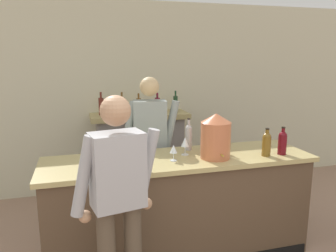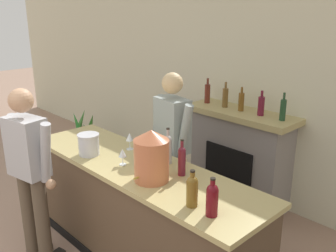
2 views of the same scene
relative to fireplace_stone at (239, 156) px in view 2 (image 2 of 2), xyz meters
name	(u,v)px [view 2 (image 2 of 2)]	position (x,y,z in m)	size (l,w,h in m)	color
wall_back_panel	(247,90)	(-0.13, 0.26, 0.77)	(12.00, 0.07, 2.75)	beige
bar_counter	(139,215)	(0.08, -1.67, -0.09)	(2.59, 0.73, 1.02)	brown
fireplace_stone	(239,156)	(0.00, 0.00, 0.00)	(1.37, 0.52, 1.50)	gray
potted_plant_corner	(85,136)	(-2.79, -0.48, -0.33)	(0.37, 0.40, 0.72)	#534948
person_customer	(30,172)	(-0.60, -2.36, 0.34)	(0.65, 0.36, 1.71)	brown
person_bartender	(172,148)	(-0.08, -1.08, 0.37)	(0.65, 0.35, 1.75)	#272629
copper_dispenser	(151,155)	(0.39, -1.78, 0.63)	(0.29, 0.32, 0.43)	#BB6641
ice_bucket_steel	(89,144)	(-0.42, -1.85, 0.52)	(0.21, 0.21, 0.20)	silver
wine_bottle_chardonnay_pale	(192,190)	(0.90, -1.85, 0.54)	(0.08, 0.08, 0.27)	brown
wine_bottle_riesling_slim	(212,198)	(1.08, -1.84, 0.54)	(0.08, 0.08, 0.28)	#5D0D15
wine_bottle_burgundy_dark	(182,160)	(0.50, -1.54, 0.56)	(0.06, 0.06, 0.31)	maroon
wine_bottle_rose_blush	(168,148)	(0.24, -1.45, 0.56)	(0.07, 0.07, 0.33)	#ADABAB
wine_glass_front_left	(122,153)	(-0.01, -1.76, 0.52)	(0.07, 0.07, 0.15)	silver
wine_glass_near_bucket	(148,152)	(0.15, -1.61, 0.54)	(0.08, 0.08, 0.18)	silver
wine_glass_back_row	(130,138)	(-0.26, -1.49, 0.54)	(0.07, 0.07, 0.17)	silver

